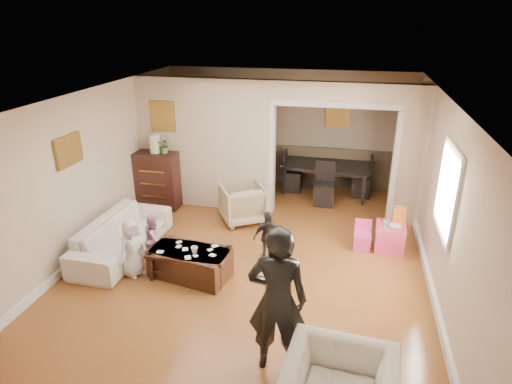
% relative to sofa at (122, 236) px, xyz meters
% --- Properties ---
extents(floor, '(7.00, 7.00, 0.00)m').
position_rel_sofa_xyz_m(floor, '(2.14, 0.37, -0.31)').
color(floor, '#955726').
rests_on(floor, ground).
extents(partition_left, '(2.75, 0.18, 2.60)m').
position_rel_sofa_xyz_m(partition_left, '(0.76, 2.17, 0.99)').
color(partition_left, tan).
rests_on(partition_left, ground).
extents(partition_right, '(0.55, 0.18, 2.60)m').
position_rel_sofa_xyz_m(partition_right, '(4.61, 2.17, 0.99)').
color(partition_right, tan).
rests_on(partition_right, ground).
extents(partition_header, '(2.22, 0.18, 0.35)m').
position_rel_sofa_xyz_m(partition_header, '(3.24, 2.17, 2.12)').
color(partition_header, tan).
rests_on(partition_header, partition_right).
extents(window_pane, '(0.03, 0.95, 1.10)m').
position_rel_sofa_xyz_m(window_pane, '(4.87, -0.03, 1.24)').
color(window_pane, white).
rests_on(window_pane, ground).
extents(framed_art_partition, '(0.45, 0.03, 0.55)m').
position_rel_sofa_xyz_m(framed_art_partition, '(-0.06, 2.07, 1.54)').
color(framed_art_partition, brown).
rests_on(framed_art_partition, partition_left).
extents(framed_art_sofa_wall, '(0.03, 0.55, 0.40)m').
position_rel_sofa_xyz_m(framed_art_sofa_wall, '(-0.57, -0.23, 1.49)').
color(framed_art_sofa_wall, brown).
extents(framed_art_alcove, '(0.45, 0.03, 0.55)m').
position_rel_sofa_xyz_m(framed_art_alcove, '(3.24, 3.81, 1.39)').
color(framed_art_alcove, brown).
extents(sofa, '(0.89, 2.13, 0.61)m').
position_rel_sofa_xyz_m(sofa, '(0.00, 0.00, 0.00)').
color(sofa, beige).
rests_on(sofa, ground).
extents(armchair_back, '(1.07, 1.08, 0.72)m').
position_rel_sofa_xyz_m(armchair_back, '(1.65, 1.61, 0.05)').
color(armchair_back, tan).
rests_on(armchair_back, ground).
extents(dresser, '(0.84, 0.47, 1.16)m').
position_rel_sofa_xyz_m(dresser, '(-0.19, 1.89, 0.27)').
color(dresser, black).
rests_on(dresser, ground).
extents(table_lamp, '(0.22, 0.22, 0.36)m').
position_rel_sofa_xyz_m(table_lamp, '(-0.19, 1.89, 1.03)').
color(table_lamp, beige).
rests_on(table_lamp, dresser).
extents(potted_plant, '(0.28, 0.24, 0.31)m').
position_rel_sofa_xyz_m(potted_plant, '(0.01, 1.89, 1.01)').
color(potted_plant, '#477433').
rests_on(potted_plant, dresser).
extents(coffee_table, '(1.27, 0.81, 0.44)m').
position_rel_sofa_xyz_m(coffee_table, '(1.35, -0.45, -0.09)').
color(coffee_table, '#321910').
rests_on(coffee_table, ground).
extents(coffee_cup, '(0.12, 0.12, 0.10)m').
position_rel_sofa_xyz_m(coffee_cup, '(1.45, -0.50, 0.19)').
color(coffee_cup, silver).
rests_on(coffee_cup, coffee_table).
extents(play_table, '(0.48, 0.48, 0.45)m').
position_rel_sofa_xyz_m(play_table, '(4.33, 1.08, -0.08)').
color(play_table, '#F64077').
rests_on(play_table, ground).
extents(cereal_box, '(0.20, 0.08, 0.30)m').
position_rel_sofa_xyz_m(cereal_box, '(4.45, 1.18, 0.29)').
color(cereal_box, yellow).
rests_on(cereal_box, play_table).
extents(cyan_cup, '(0.08, 0.08, 0.08)m').
position_rel_sofa_xyz_m(cyan_cup, '(4.23, 1.03, 0.18)').
color(cyan_cup, '#26C2B7').
rests_on(cyan_cup, play_table).
extents(toy_block, '(0.09, 0.08, 0.05)m').
position_rel_sofa_xyz_m(toy_block, '(4.21, 1.20, 0.17)').
color(toy_block, red).
rests_on(toy_block, play_table).
extents(play_bowl, '(0.21, 0.21, 0.05)m').
position_rel_sofa_xyz_m(play_bowl, '(4.38, 0.96, 0.17)').
color(play_bowl, silver).
rests_on(play_bowl, play_table).
extents(dining_table, '(2.01, 1.28, 0.67)m').
position_rel_sofa_xyz_m(dining_table, '(3.10, 3.37, 0.03)').
color(dining_table, black).
rests_on(dining_table, ground).
extents(adult_person, '(0.67, 0.47, 1.77)m').
position_rel_sofa_xyz_m(adult_person, '(2.94, -1.97, 0.58)').
color(adult_person, black).
rests_on(adult_person, ground).
extents(child_kneel_a, '(0.43, 0.52, 0.91)m').
position_rel_sofa_xyz_m(child_kneel_a, '(0.50, -0.60, 0.15)').
color(child_kneel_a, silver).
rests_on(child_kneel_a, ground).
extents(child_kneel_b, '(0.36, 0.44, 0.81)m').
position_rel_sofa_xyz_m(child_kneel_b, '(0.65, -0.15, 0.10)').
color(child_kneel_b, pink).
rests_on(child_kneel_b, ground).
extents(child_toddler, '(0.53, 0.42, 0.84)m').
position_rel_sofa_xyz_m(child_toddler, '(2.40, 0.30, 0.11)').
color(child_toddler, black).
rests_on(child_toddler, ground).
extents(craft_papers, '(0.90, 0.54, 0.00)m').
position_rel_sofa_xyz_m(craft_papers, '(1.37, -0.45, 0.14)').
color(craft_papers, white).
rests_on(craft_papers, coffee_table).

